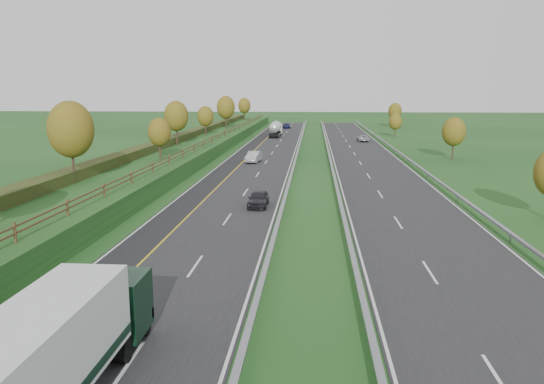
{
  "coord_description": "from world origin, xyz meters",
  "views": [
    {
      "loc": [
        8.33,
        -19.34,
        10.5
      ],
      "look_at": [
        4.91,
        24.02,
        2.2
      ],
      "focal_mm": 35.0,
      "sensor_mm": 36.0,
      "label": 1
    }
  ],
  "objects_px": {
    "car_silver_mid": "(254,157)",
    "car_dark_near": "(258,199)",
    "road_tanker": "(276,129)",
    "car_oncoming": "(363,138)",
    "car_small_far": "(287,126)"
  },
  "relations": [
    {
      "from": "road_tanker",
      "to": "car_dark_near",
      "type": "relative_size",
      "value": 2.58
    },
    {
      "from": "car_small_far",
      "to": "car_silver_mid",
      "type": "bearing_deg",
      "value": -98.21
    },
    {
      "from": "car_dark_near",
      "to": "car_small_far",
      "type": "distance_m",
      "value": 103.89
    },
    {
      "from": "car_silver_mid",
      "to": "car_oncoming",
      "type": "xyz_separation_m",
      "value": [
        19.32,
        34.81,
        -0.12
      ]
    },
    {
      "from": "road_tanker",
      "to": "car_oncoming",
      "type": "xyz_separation_m",
      "value": [
        19.37,
        -11.26,
        -1.14
      ]
    },
    {
      "from": "car_dark_near",
      "to": "car_silver_mid",
      "type": "relative_size",
      "value": 0.89
    },
    {
      "from": "car_dark_near",
      "to": "car_small_far",
      "type": "relative_size",
      "value": 0.91
    },
    {
      "from": "car_silver_mid",
      "to": "car_small_far",
      "type": "distance_m",
      "value": 73.13
    },
    {
      "from": "road_tanker",
      "to": "car_silver_mid",
      "type": "distance_m",
      "value": 46.09
    },
    {
      "from": "road_tanker",
      "to": "car_dark_near",
      "type": "height_order",
      "value": "road_tanker"
    },
    {
      "from": "car_silver_mid",
      "to": "car_dark_near",
      "type": "bearing_deg",
      "value": -76.28
    },
    {
      "from": "car_dark_near",
      "to": "car_oncoming",
      "type": "xyz_separation_m",
      "value": [
        15.43,
        65.54,
        -0.06
      ]
    },
    {
      "from": "car_dark_near",
      "to": "car_small_far",
      "type": "xyz_separation_m",
      "value": [
        -2.72,
        103.85,
        -0.05
      ]
    },
    {
      "from": "car_oncoming",
      "to": "car_small_far",
      "type": "bearing_deg",
      "value": -64.86
    },
    {
      "from": "car_silver_mid",
      "to": "car_small_far",
      "type": "relative_size",
      "value": 1.02
    }
  ]
}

